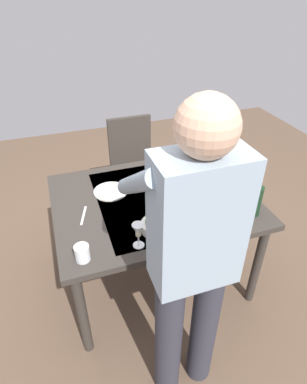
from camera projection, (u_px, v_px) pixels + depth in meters
ground_plane at (154, 273)px, 2.57m from camera, size 6.00×6.00×0.00m
dining_table at (154, 207)px, 2.19m from camera, size 1.32×1.04×0.74m
chair_near at (133, 161)px, 3.00m from camera, size 0.40×0.40×0.91m
person_server at (192, 259)px, 1.39m from camera, size 0.42×0.61×1.69m
wine_bottle at (256, 200)px, 1.95m from camera, size 0.07×0.07×0.30m
wine_glass_left at (138, 231)px, 1.72m from camera, size 0.07×0.07×0.15m
water_cup_near_left at (220, 215)px, 1.93m from camera, size 0.08×0.08×0.09m
water_cup_near_right at (82, 253)px, 1.67m from camera, size 0.08×0.08×0.09m
serving_bowl_pasta at (187, 201)px, 2.06m from camera, size 0.30×0.30×0.07m
side_bowl_salad at (156, 226)px, 1.86m from camera, size 0.18×0.18×0.07m
side_bowl_bread at (190, 167)px, 2.43m from camera, size 0.16×0.16×0.07m
dinner_plate_near at (111, 191)px, 2.20m from camera, size 0.23×0.23×0.01m
dinner_plate_far at (152, 181)px, 2.31m from camera, size 0.23×0.23×0.01m
table_knife at (220, 183)px, 2.30m from camera, size 0.04×0.20×0.00m
table_fork at (84, 215)px, 1.99m from camera, size 0.07×0.18×0.00m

